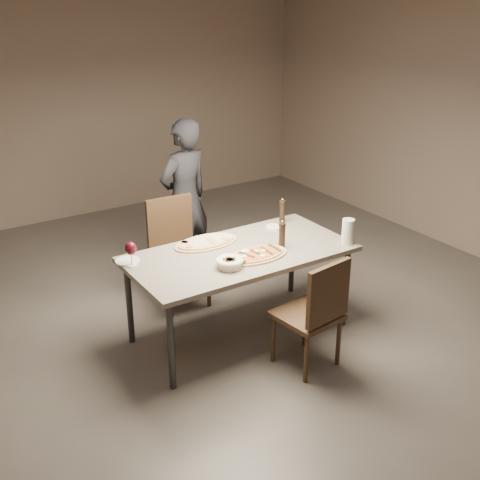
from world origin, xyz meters
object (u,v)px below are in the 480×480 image
carafe (348,231)px  chair_near (316,309)px  pepper_mill_left (282,234)px  diner (185,199)px  chair_far (176,245)px  bread_basket (230,262)px  dining_table (240,258)px  zucchini_pizza (256,255)px  ham_pizza (206,242)px

carafe → chair_near: 0.82m
pepper_mill_left → chair_near: (-0.14, -0.62, -0.35)m
pepper_mill_left → diner: size_ratio=0.15×
chair_far → bread_basket: bearing=89.3°
dining_table → bread_basket: bearing=-137.4°
bread_basket → carafe: size_ratio=1.00×
bread_basket → pepper_mill_left: (0.56, 0.10, 0.06)m
zucchini_pizza → chair_far: bearing=115.3°
bread_basket → carafe: carafe is taller
pepper_mill_left → carafe: bearing=-25.4°
dining_table → chair_near: chair_near is taller
dining_table → chair_far: bearing=100.8°
zucchini_pizza → pepper_mill_left: 0.30m
ham_pizza → chair_near: size_ratio=0.61×
dining_table → ham_pizza: size_ratio=3.22×
bread_basket → pepper_mill_left: pepper_mill_left is taller
dining_table → bread_basket: (-0.23, -0.21, 0.10)m
dining_table → chair_near: bearing=-74.9°
pepper_mill_left → chair_far: pepper_mill_left is taller
dining_table → diner: bearing=81.7°
bread_basket → pepper_mill_left: size_ratio=0.92×
carafe → chair_far: size_ratio=0.22×
dining_table → zucchini_pizza: (0.05, -0.15, 0.07)m
bread_basket → diner: bearing=74.5°
dining_table → ham_pizza: (-0.15, 0.28, 0.07)m
ham_pizza → zucchini_pizza: bearing=-53.4°
pepper_mill_left → chair_far: size_ratio=0.24×
chair_far → zucchini_pizza: bearing=105.3°
ham_pizza → diner: bearing=82.7°
pepper_mill_left → chair_near: size_ratio=0.25×
ham_pizza → chair_far: (-0.01, 0.55, -0.22)m
ham_pizza → bread_basket: bread_basket is taller
zucchini_pizza → ham_pizza: size_ratio=0.97×
zucchini_pizza → diner: size_ratio=0.35×
zucchini_pizza → carafe: bearing=-0.5°
carafe → diner: size_ratio=0.13×
carafe → pepper_mill_left: bearing=154.6°
carafe → chair_far: 1.56m
dining_table → chair_far: size_ratio=1.87×
zucchini_pizza → pepper_mill_left: (0.28, 0.05, 0.09)m
zucchini_pizza → ham_pizza: (-0.20, 0.43, -0.00)m
pepper_mill_left → carafe: size_ratio=1.09×
carafe → chair_far: chair_far is taller
ham_pizza → pepper_mill_left: bearing=-27.0°
zucchini_pizza → diner: diner is taller
diner → zucchini_pizza: bearing=71.3°
dining_table → zucchini_pizza: size_ratio=3.31×
zucchini_pizza → ham_pizza: bearing=128.4°
carafe → chair_near: carafe is taller
carafe → dining_table: bearing=157.8°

